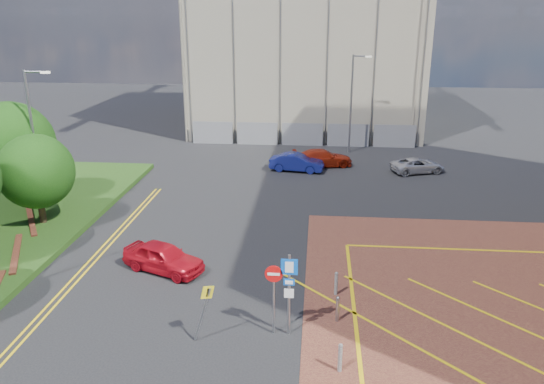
# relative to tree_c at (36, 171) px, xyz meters

# --- Properties ---
(ground) EXTENTS (140.00, 140.00, 0.00)m
(ground) POSITION_rel_tree_c_xyz_m (13.50, -10.00, -3.19)
(ground) COLOR black
(ground) RESTS_ON ground
(tree_c) EXTENTS (4.00, 4.00, 4.90)m
(tree_c) POSITION_rel_tree_c_xyz_m (0.00, 0.00, 0.00)
(tree_c) COLOR #3D2B1C
(tree_c) RESTS_ON grass_bed
(tree_d) EXTENTS (5.00, 5.00, 6.08)m
(tree_d) POSITION_rel_tree_c_xyz_m (-3.00, 3.00, 0.68)
(tree_d) COLOR #3D2B1C
(tree_d) RESTS_ON grass_bed
(lamp_left_far) EXTENTS (1.53, 0.16, 8.00)m
(lamp_left_far) POSITION_rel_tree_c_xyz_m (-0.92, 2.00, 1.47)
(lamp_left_far) COLOR #9EA0A8
(lamp_left_far) RESTS_ON grass_bed
(lamp_back) EXTENTS (1.53, 0.16, 8.00)m
(lamp_back) POSITION_rel_tree_c_xyz_m (17.58, 18.00, 1.17)
(lamp_back) COLOR #9EA0A8
(lamp_back) RESTS_ON ground
(sign_cluster) EXTENTS (1.17, 0.12, 3.20)m
(sign_cluster) POSITION_rel_tree_c_xyz_m (13.80, -9.02, -1.24)
(sign_cluster) COLOR #9EA0A8
(sign_cluster) RESTS_ON ground
(warning_sign) EXTENTS (0.79, 0.42, 2.25)m
(warning_sign) POSITION_rel_tree_c_xyz_m (11.06, -9.72, -1.76)
(warning_sign) COLOR #9EA0A8
(warning_sign) RESTS_ON ground
(bollard_row) EXTENTS (0.14, 11.14, 0.90)m
(bollard_row) POSITION_rel_tree_c_xyz_m (15.80, -11.67, -2.72)
(bollard_row) COLOR #9EA0A8
(bollard_row) RESTS_ON forecourt
(construction_building) EXTENTS (21.20, 19.20, 22.00)m
(construction_building) POSITION_rel_tree_c_xyz_m (13.50, 30.00, 7.81)
(construction_building) COLOR #A39885
(construction_building) RESTS_ON ground
(construction_fence) EXTENTS (21.60, 0.06, 2.00)m
(construction_fence) POSITION_rel_tree_c_xyz_m (14.50, 20.00, -2.19)
(construction_fence) COLOR gray
(construction_fence) RESTS_ON ground
(car_red_left) EXTENTS (4.19, 2.95, 1.33)m
(car_red_left) POSITION_rel_tree_c_xyz_m (8.03, -4.47, -2.53)
(car_red_left) COLOR red
(car_red_left) RESTS_ON ground
(car_blue_back) EXTENTS (4.12, 1.94, 1.30)m
(car_blue_back) POSITION_rel_tree_c_xyz_m (13.36, 12.06, -2.54)
(car_blue_back) COLOR navy
(car_blue_back) RESTS_ON ground
(car_red_back) EXTENTS (4.80, 2.87, 1.30)m
(car_red_back) POSITION_rel_tree_c_xyz_m (15.30, 13.51, -2.54)
(car_red_back) COLOR #9C200D
(car_red_back) RESTS_ON ground
(car_silver_back) EXTENTS (4.30, 2.94, 1.09)m
(car_silver_back) POSITION_rel_tree_c_xyz_m (22.23, 12.44, -2.65)
(car_silver_back) COLOR #BBBAC2
(car_silver_back) RESTS_ON ground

